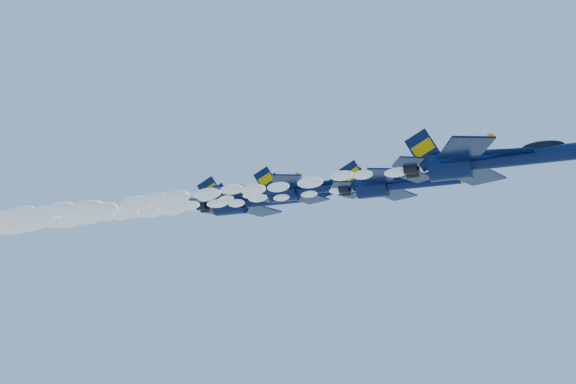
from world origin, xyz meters
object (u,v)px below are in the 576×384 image
(jet_third, at_px, (309,188))
(jet_fourth, at_px, (257,200))
(jet_second, at_px, (401,183))
(jet_lead, at_px, (490,160))

(jet_third, bearing_deg, jet_fourth, 138.10)
(jet_second, height_order, jet_fourth, jet_fourth)
(jet_lead, height_order, jet_third, jet_third)
(jet_second, bearing_deg, jet_third, 162.81)
(jet_lead, relative_size, jet_fourth, 0.90)
(jet_lead, bearing_deg, jet_fourth, 145.48)
(jet_lead, distance_m, jet_third, 25.24)
(jet_second, relative_size, jet_third, 0.97)
(jet_third, distance_m, jet_fourth, 14.52)
(jet_second, height_order, jet_third, jet_third)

